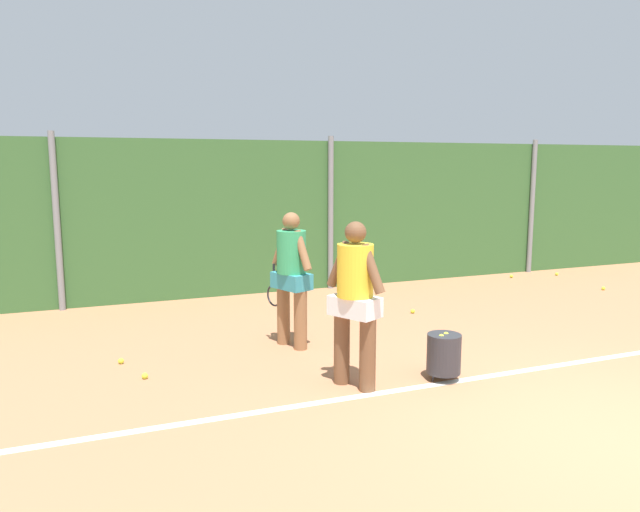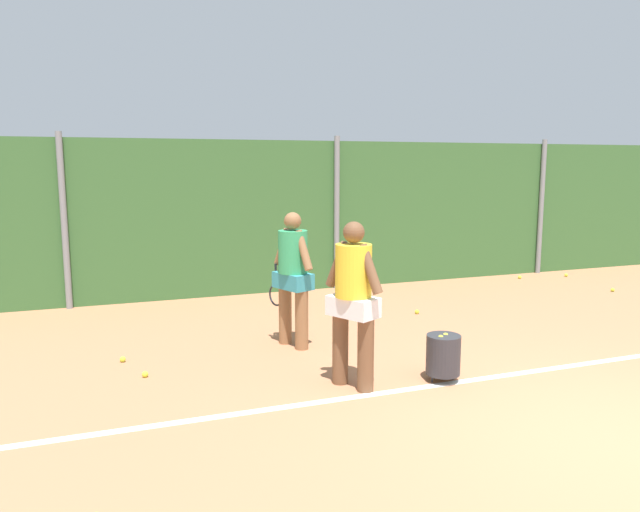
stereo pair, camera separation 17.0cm
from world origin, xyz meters
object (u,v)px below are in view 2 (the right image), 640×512
(tennis_ball_3, at_px, (145,374))
(tennis_ball_4, at_px, (417,312))
(tennis_ball_2, at_px, (337,363))
(tennis_ball_5, at_px, (613,290))
(player_foreground_near, at_px, (353,296))
(tennis_ball_6, at_px, (123,359))
(ball_hopper, at_px, (443,354))
(tennis_ball_7, at_px, (520,277))
(tennis_ball_0, at_px, (566,275))
(player_midcourt, at_px, (293,272))

(tennis_ball_3, bearing_deg, tennis_ball_4, 19.19)
(tennis_ball_2, relative_size, tennis_ball_5, 1.00)
(tennis_ball_2, height_order, tennis_ball_3, same)
(tennis_ball_3, relative_size, tennis_ball_4, 1.00)
(player_foreground_near, xyz_separation_m, tennis_ball_2, (0.09, 0.67, -0.93))
(tennis_ball_6, bearing_deg, player_foreground_near, -36.60)
(ball_hopper, relative_size, tennis_ball_4, 7.78)
(tennis_ball_2, height_order, tennis_ball_7, same)
(tennis_ball_4, height_order, tennis_ball_7, same)
(player_foreground_near, height_order, tennis_ball_7, player_foreground_near)
(player_foreground_near, xyz_separation_m, tennis_ball_4, (2.13, 2.46, -0.93))
(tennis_ball_5, bearing_deg, tennis_ball_3, -168.66)
(tennis_ball_0, bearing_deg, tennis_ball_7, 172.30)
(tennis_ball_4, bearing_deg, tennis_ball_0, 20.82)
(player_midcourt, xyz_separation_m, tennis_ball_0, (6.66, 2.57, -0.91))
(tennis_ball_3, bearing_deg, ball_hopper, -22.08)
(tennis_ball_0, distance_m, tennis_ball_6, 9.06)
(player_foreground_near, relative_size, tennis_ball_2, 25.96)
(tennis_ball_5, bearing_deg, player_foreground_near, -156.81)
(tennis_ball_7, bearing_deg, tennis_ball_2, -146.27)
(ball_hopper, xyz_separation_m, tennis_ball_5, (5.28, 2.85, -0.26))
(player_foreground_near, height_order, tennis_ball_5, player_foreground_near)
(player_midcourt, bearing_deg, tennis_ball_6, 66.66)
(player_foreground_near, distance_m, tennis_ball_7, 7.00)
(tennis_ball_5, height_order, tennis_ball_7, same)
(tennis_ball_2, distance_m, tennis_ball_6, 2.48)
(player_foreground_near, distance_m, player_midcourt, 1.56)
(tennis_ball_7, bearing_deg, tennis_ball_5, -64.15)
(ball_hopper, bearing_deg, tennis_ball_7, 44.54)
(tennis_ball_0, height_order, tennis_ball_7, same)
(ball_hopper, relative_size, tennis_ball_5, 7.78)
(ball_hopper, relative_size, tennis_ball_2, 7.78)
(tennis_ball_5, bearing_deg, tennis_ball_4, -176.99)
(tennis_ball_0, bearing_deg, tennis_ball_6, -164.04)
(player_foreground_near, bearing_deg, tennis_ball_5, -94.27)
(tennis_ball_6, bearing_deg, tennis_ball_2, -22.81)
(tennis_ball_4, bearing_deg, player_midcourt, -158.36)
(player_midcourt, bearing_deg, tennis_ball_7, -85.40)
(ball_hopper, height_order, tennis_ball_0, ball_hopper)
(player_foreground_near, relative_size, player_midcourt, 1.01)
(tennis_ball_4, bearing_deg, tennis_ball_3, -160.81)
(player_midcourt, relative_size, tennis_ball_0, 25.65)
(player_midcourt, distance_m, tennis_ball_5, 6.55)
(tennis_ball_4, relative_size, tennis_ball_7, 1.00)
(tennis_ball_0, bearing_deg, tennis_ball_5, -100.43)
(tennis_ball_0, relative_size, tennis_ball_6, 1.00)
(player_foreground_near, xyz_separation_m, tennis_ball_5, (6.24, 2.67, -0.93))
(tennis_ball_3, bearing_deg, tennis_ball_7, 23.47)
(tennis_ball_3, height_order, tennis_ball_4, same)
(tennis_ball_6, distance_m, tennis_ball_7, 8.11)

